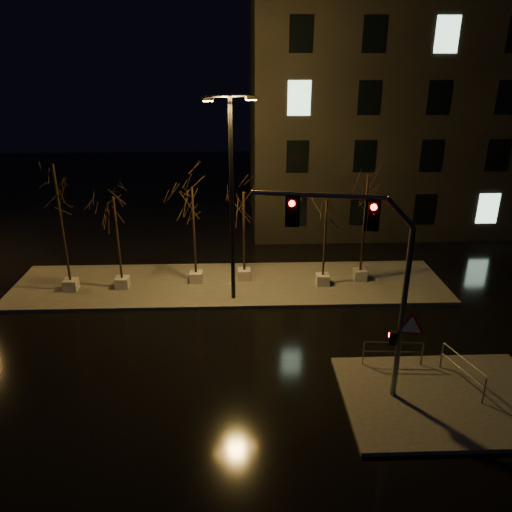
{
  "coord_description": "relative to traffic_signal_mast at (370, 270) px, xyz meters",
  "views": [
    {
      "loc": [
        0.48,
        -17.32,
        11.0
      ],
      "look_at": [
        1.23,
        3.09,
        2.8
      ],
      "focal_mm": 35.0,
      "sensor_mm": 36.0,
      "label": 1
    }
  ],
  "objects": [
    {
      "name": "traffic_signal_mast",
      "position": [
        0.0,
        0.0,
        0.0
      ],
      "size": [
        5.64,
        1.28,
        7.01
      ],
      "rotation": [
        0.0,
        0.0,
        -0.2
      ],
      "color": "slate",
      "rests_on": "sidewalk_corner"
    },
    {
      "name": "streetlight_main",
      "position": [
        -4.42,
        7.4,
        0.8
      ],
      "size": [
        2.31,
        0.88,
        9.37
      ],
      "rotation": [
        0.0,
        0.0,
        0.27
      ],
      "color": "black",
      "rests_on": "median"
    },
    {
      "name": "sidewalk_corner",
      "position": [
        2.9,
        -0.41,
        -4.68
      ],
      "size": [
        7.0,
        5.0,
        0.15
      ],
      "primitive_type": "cube",
      "color": "#494741",
      "rests_on": "ground"
    },
    {
      "name": "guard_rail_a",
      "position": [
        1.61,
        1.59,
        -3.97
      ],
      "size": [
        2.24,
        0.21,
        0.97
      ],
      "rotation": [
        0.0,
        0.0,
        -0.07
      ],
      "color": "slate",
      "rests_on": "sidewalk_corner"
    },
    {
      "name": "tree_2",
      "position": [
        -6.34,
        9.31,
        -0.7
      ],
      "size": [
        1.8,
        1.8,
        5.14
      ],
      "color": "#ABA79F",
      "rests_on": "median"
    },
    {
      "name": "tree_0",
      "position": [
        -12.51,
        8.59,
        0.32
      ],
      "size": [
        1.8,
        1.8,
        6.5
      ],
      "color": "#ABA79F",
      "rests_on": "median"
    },
    {
      "name": "guard_rail_b",
      "position": [
        3.68,
        0.27,
        -3.91
      ],
      "size": [
        0.66,
        2.18,
        1.07
      ],
      "rotation": [
        0.0,
        0.0,
        1.85
      ],
      "color": "slate",
      "rests_on": "sidewalk_corner"
    },
    {
      "name": "tree_3",
      "position": [
        -3.86,
        9.55,
        -0.96
      ],
      "size": [
        1.8,
        1.8,
        4.8
      ],
      "color": "#ABA79F",
      "rests_on": "median"
    },
    {
      "name": "ground",
      "position": [
        -4.6,
        3.09,
        -4.76
      ],
      "size": [
        90.0,
        90.0,
        0.0
      ],
      "primitive_type": "plane",
      "color": "black",
      "rests_on": "ground"
    },
    {
      "name": "median",
      "position": [
        -4.6,
        9.09,
        -4.68
      ],
      "size": [
        22.0,
        5.0,
        0.15
      ],
      "primitive_type": "cube",
      "color": "#494741",
      "rests_on": "ground"
    },
    {
      "name": "building",
      "position": [
        9.4,
        21.09,
        2.74
      ],
      "size": [
        25.0,
        12.0,
        15.0
      ],
      "primitive_type": "cube",
      "color": "black",
      "rests_on": "ground"
    },
    {
      "name": "tree_1",
      "position": [
        -10.0,
        8.77,
        -0.93
      ],
      "size": [
        1.8,
        1.8,
        4.84
      ],
      "color": "#ABA79F",
      "rests_on": "median"
    },
    {
      "name": "tree_5",
      "position": [
        2.16,
        9.29,
        -0.3
      ],
      "size": [
        1.8,
        1.8,
        5.68
      ],
      "color": "#ABA79F",
      "rests_on": "median"
    },
    {
      "name": "tree_4",
      "position": [
        0.12,
        8.76,
        -0.85
      ],
      "size": [
        1.8,
        1.8,
        4.95
      ],
      "color": "#ABA79F",
      "rests_on": "median"
    }
  ]
}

